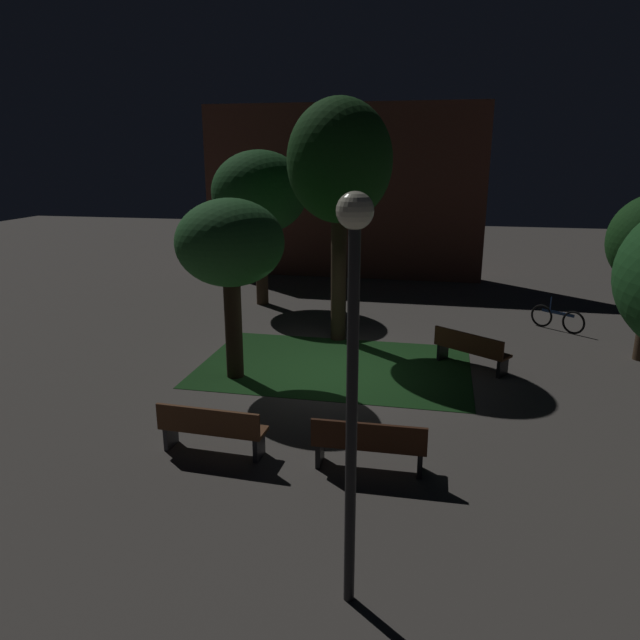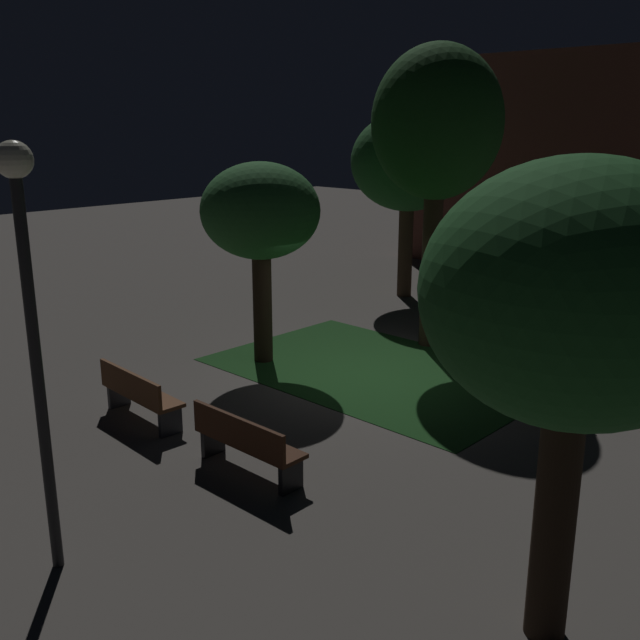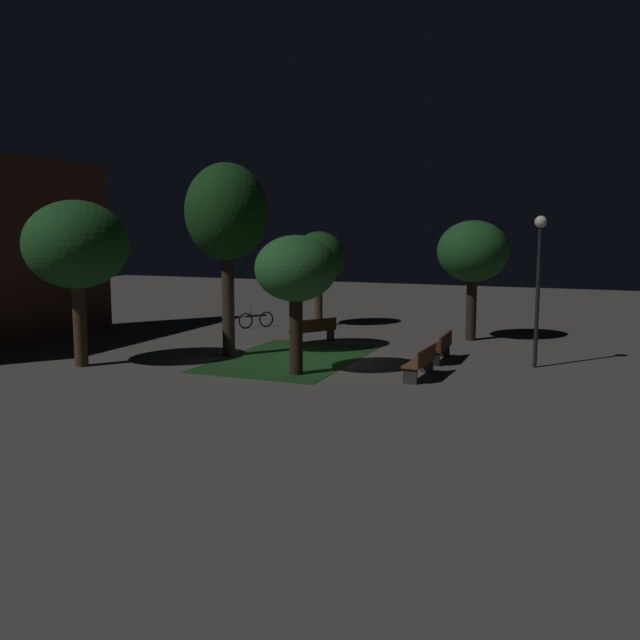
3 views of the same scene
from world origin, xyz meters
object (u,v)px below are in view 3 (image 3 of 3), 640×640
tree_back_left (473,252)px  lamp_post_plaza_east (539,265)px  tree_back_right (296,271)px  bench_back_row (314,330)px  bicycle (256,320)px  tree_lawn_side (319,259)px  bench_near_trees (441,346)px  tree_tall_center (76,246)px  bench_lawn_edge (422,361)px  tree_near_wall (227,214)px

tree_back_left → lamp_post_plaza_east: bearing=-148.7°
tree_back_right → lamp_post_plaza_east: lamp_post_plaza_east is taller
bench_back_row → bicycle: bicycle is taller
tree_lawn_side → bicycle: tree_lawn_side is taller
bench_back_row → lamp_post_plaza_east: (-1.62, -7.87, 2.59)m
bench_near_trees → tree_back_left: (4.48, -0.16, 2.78)m
lamp_post_plaza_east → bench_near_trees: bearing=92.6°
tree_tall_center → bicycle: (9.10, -1.24, -3.29)m
bench_near_trees → tree_back_right: 5.48m
bench_lawn_edge → bench_back_row: bearing=49.2°
tree_tall_center → tree_lawn_side: 11.24m
bench_near_trees → tree_lawn_side: bearing=48.1°
tree_back_right → tree_near_wall: (1.79, 3.20, 1.62)m
tree_back_left → tree_lawn_side: bearing=78.3°
lamp_post_plaza_east → bicycle: 12.56m
tree_lawn_side → lamp_post_plaza_east: bearing=-121.6°
tree_back_left → bench_back_row: bearing=117.7°
bench_near_trees → lamp_post_plaza_east: 3.82m
tree_back_right → tree_near_wall: 4.01m
bench_back_row → lamp_post_plaza_east: lamp_post_plaza_east is taller
bench_lawn_edge → tree_tall_center: (-2.19, 9.96, 3.15)m
tree_back_left → lamp_post_plaza_east: size_ratio=0.98×
tree_near_wall → bicycle: bearing=19.2°
tree_near_wall → tree_back_left: bearing=-48.0°
bench_near_trees → tree_back_left: tree_back_left is taller
bench_near_trees → bench_back_row: bearing=71.0°
tree_lawn_side → tree_back_right: 9.81m
bench_lawn_edge → bicycle: bicycle is taller
bench_near_trees → tree_tall_center: size_ratio=0.36×
bench_back_row → tree_tall_center: bearing=143.2°
tree_lawn_side → lamp_post_plaza_east: (-5.73, -9.34, 0.22)m
tree_tall_center → bicycle: size_ratio=3.78×
tree_lawn_side → tree_back_left: size_ratio=0.90×
bench_lawn_edge → tree_near_wall: bearing=81.8°
tree_tall_center → tree_near_wall: tree_near_wall is taller
tree_back_right → bicycle: bearing=34.3°
tree_back_right → tree_near_wall: bearing=60.8°
lamp_post_plaza_east → bicycle: lamp_post_plaza_east is taller
bench_lawn_edge → bicycle: bearing=51.6°
tree_tall_center → tree_lawn_side: (10.67, -3.44, -0.78)m
bicycle → lamp_post_plaza_east: bearing=-109.9°
bench_near_trees → tree_lawn_side: size_ratio=0.45×
bench_lawn_edge → bench_back_row: 6.68m
bench_lawn_edge → tree_back_left: 7.63m
bench_near_trees → tree_back_right: (-3.45, 3.45, 2.49)m
bench_back_row → tree_tall_center: 8.77m
bench_lawn_edge → tree_tall_center: tree_tall_center is taller
tree_near_wall → bench_lawn_edge: bearing=-98.2°
tree_back_right → lamp_post_plaza_east: 7.21m
bench_back_row → tree_tall_center: size_ratio=0.35×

